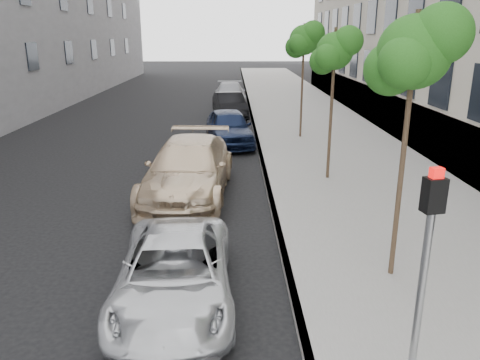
{
  "coord_description": "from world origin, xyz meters",
  "views": [
    {
      "loc": [
        0.06,
        -6.79,
        4.69
      ],
      "look_at": [
        0.22,
        3.4,
        1.5
      ],
      "focal_mm": 35.0,
      "sensor_mm": 36.0,
      "label": 1
    }
  ],
  "objects_px": {
    "tree_mid": "(335,52)",
    "suv": "(189,169)",
    "sedan_black": "(230,105)",
    "signal_pole": "(425,259)",
    "sedan_blue": "(229,127)",
    "sedan_rear": "(230,94)",
    "minivan": "(175,273)",
    "tree_near": "(416,53)",
    "tree_far": "(305,40)"
  },
  "relations": [
    {
      "from": "tree_near",
      "to": "sedan_rear",
      "type": "height_order",
      "value": "tree_near"
    },
    {
      "from": "suv",
      "to": "sedan_rear",
      "type": "relative_size",
      "value": 1.13
    },
    {
      "from": "tree_mid",
      "to": "signal_pole",
      "type": "height_order",
      "value": "tree_mid"
    },
    {
      "from": "tree_mid",
      "to": "minivan",
      "type": "bearing_deg",
      "value": -120.0
    },
    {
      "from": "tree_mid",
      "to": "sedan_blue",
      "type": "xyz_separation_m",
      "value": [
        -3.33,
        5.51,
        -3.4
      ]
    },
    {
      "from": "suv",
      "to": "sedan_black",
      "type": "height_order",
      "value": "suv"
    },
    {
      "from": "tree_far",
      "to": "minivan",
      "type": "bearing_deg",
      "value": -106.99
    },
    {
      "from": "tree_mid",
      "to": "minivan",
      "type": "distance_m",
      "value": 9.15
    },
    {
      "from": "minivan",
      "to": "suv",
      "type": "bearing_deg",
      "value": 90.15
    },
    {
      "from": "tree_mid",
      "to": "sedan_rear",
      "type": "bearing_deg",
      "value": 100.61
    },
    {
      "from": "minivan",
      "to": "tree_far",
      "type": "bearing_deg",
      "value": 70.56
    },
    {
      "from": "tree_mid",
      "to": "suv",
      "type": "height_order",
      "value": "tree_mid"
    },
    {
      "from": "tree_mid",
      "to": "minivan",
      "type": "xyz_separation_m",
      "value": [
        -4.22,
        -7.3,
        -3.56
      ]
    },
    {
      "from": "tree_mid",
      "to": "signal_pole",
      "type": "xyz_separation_m",
      "value": [
        -0.83,
        -9.71,
        -2.1
      ]
    },
    {
      "from": "tree_near",
      "to": "signal_pole",
      "type": "bearing_deg",
      "value": -104.55
    },
    {
      "from": "signal_pole",
      "to": "suv",
      "type": "relative_size",
      "value": 0.54
    },
    {
      "from": "sedan_black",
      "to": "tree_mid",
      "type": "bearing_deg",
      "value": -84.78
    },
    {
      "from": "signal_pole",
      "to": "minivan",
      "type": "relative_size",
      "value": 0.7
    },
    {
      "from": "tree_mid",
      "to": "sedan_rear",
      "type": "distance_m",
      "value": 18.4
    },
    {
      "from": "tree_far",
      "to": "suv",
      "type": "height_order",
      "value": "tree_far"
    },
    {
      "from": "sedan_blue",
      "to": "sedan_rear",
      "type": "relative_size",
      "value": 0.89
    },
    {
      "from": "tree_mid",
      "to": "sedan_rear",
      "type": "relative_size",
      "value": 0.94
    },
    {
      "from": "tree_far",
      "to": "signal_pole",
      "type": "xyz_separation_m",
      "value": [
        -0.83,
        -16.21,
        -2.35
      ]
    },
    {
      "from": "tree_near",
      "to": "minivan",
      "type": "relative_size",
      "value": 1.15
    },
    {
      "from": "tree_near",
      "to": "tree_far",
      "type": "height_order",
      "value": "tree_far"
    },
    {
      "from": "tree_near",
      "to": "sedan_blue",
      "type": "height_order",
      "value": "tree_near"
    },
    {
      "from": "sedan_black",
      "to": "tree_near",
      "type": "bearing_deg",
      "value": -89.79
    },
    {
      "from": "minivan",
      "to": "sedan_black",
      "type": "xyz_separation_m",
      "value": [
        0.89,
        19.74,
        0.11
      ]
    },
    {
      "from": "sedan_blue",
      "to": "sedan_black",
      "type": "relative_size",
      "value": 1.04
    },
    {
      "from": "minivan",
      "to": "suv",
      "type": "relative_size",
      "value": 0.76
    },
    {
      "from": "sedan_black",
      "to": "suv",
      "type": "bearing_deg",
      "value": -104.55
    },
    {
      "from": "signal_pole",
      "to": "tree_near",
      "type": "bearing_deg",
      "value": 64.2
    },
    {
      "from": "suv",
      "to": "sedan_blue",
      "type": "bearing_deg",
      "value": 84.52
    },
    {
      "from": "tree_far",
      "to": "suv",
      "type": "bearing_deg",
      "value": -119.73
    },
    {
      "from": "tree_near",
      "to": "sedan_rear",
      "type": "distance_m",
      "value": 24.76
    },
    {
      "from": "tree_near",
      "to": "tree_mid",
      "type": "xyz_separation_m",
      "value": [
        -0.0,
        6.5,
        -0.21
      ]
    },
    {
      "from": "suv",
      "to": "sedan_blue",
      "type": "relative_size",
      "value": 1.27
    },
    {
      "from": "sedan_blue",
      "to": "tree_near",
      "type": "bearing_deg",
      "value": -82.22
    },
    {
      "from": "suv",
      "to": "sedan_blue",
      "type": "distance_m",
      "value": 6.96
    },
    {
      "from": "tree_far",
      "to": "sedan_black",
      "type": "distance_m",
      "value": 7.76
    },
    {
      "from": "sedan_blue",
      "to": "sedan_black",
      "type": "height_order",
      "value": "sedan_blue"
    },
    {
      "from": "tree_near",
      "to": "tree_mid",
      "type": "relative_size",
      "value": 1.05
    },
    {
      "from": "suv",
      "to": "sedan_rear",
      "type": "xyz_separation_m",
      "value": [
        1.16,
        19.12,
        -0.1
      ]
    },
    {
      "from": "signal_pole",
      "to": "suv",
      "type": "height_order",
      "value": "signal_pole"
    },
    {
      "from": "sedan_blue",
      "to": "signal_pole",
      "type": "bearing_deg",
      "value": -88.4
    },
    {
      "from": "tree_far",
      "to": "sedan_black",
      "type": "height_order",
      "value": "tree_far"
    },
    {
      "from": "sedan_rear",
      "to": "signal_pole",
      "type": "bearing_deg",
      "value": -85.94
    },
    {
      "from": "signal_pole",
      "to": "sedan_blue",
      "type": "relative_size",
      "value": 0.68
    },
    {
      "from": "tree_near",
      "to": "suv",
      "type": "xyz_separation_m",
      "value": [
        -4.49,
        5.14,
        -3.54
      ]
    },
    {
      "from": "suv",
      "to": "sedan_black",
      "type": "distance_m",
      "value": 13.85
    }
  ]
}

